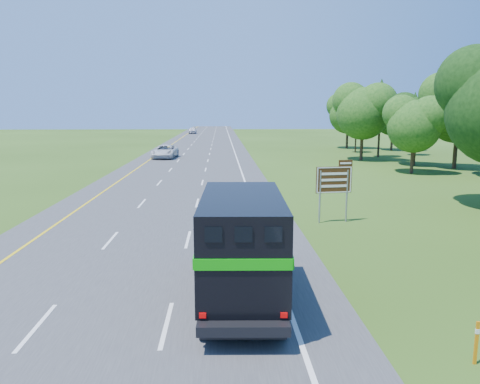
{
  "coord_description": "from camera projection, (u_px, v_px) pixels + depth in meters",
  "views": [
    {
      "loc": [
        3.42,
        -10.63,
        6.07
      ],
      "look_at": [
        4.42,
        13.66,
        1.85
      ],
      "focal_mm": 35.0,
      "sensor_mm": 36.0,
      "label": 1
    }
  ],
  "objects": [
    {
      "name": "ground",
      "position": [
        82.0,
        364.0,
        11.36
      ],
      "size": [
        300.0,
        300.0,
        0.0
      ],
      "primitive_type": "plane",
      "color": "#2A4412",
      "rests_on": "ground"
    },
    {
      "name": "road",
      "position": [
        194.0,
        158.0,
        60.58
      ],
      "size": [
        15.0,
        260.0,
        0.04
      ],
      "primitive_type": "cube",
      "color": "#38383A",
      "rests_on": "ground"
    },
    {
      "name": "lane_markings",
      "position": [
        194.0,
        158.0,
        60.58
      ],
      "size": [
        11.15,
        260.0,
        0.01
      ],
      "color": "yellow",
      "rests_on": "road"
    },
    {
      "name": "tree_wall_right",
      "position": [
        478.0,
        112.0,
        40.93
      ],
      "size": [
        16.0,
        100.0,
        12.0
      ],
      "primitive_type": null,
      "color": "#133D10",
      "rests_on": "ground"
    },
    {
      "name": "horse_truck",
      "position": [
        242.0,
        242.0,
        15.09
      ],
      "size": [
        2.72,
        7.96,
        3.49
      ],
      "rotation": [
        0.0,
        0.0,
        -0.03
      ],
      "color": "black",
      "rests_on": "road"
    },
    {
      "name": "white_suv",
      "position": [
        165.0,
        152.0,
        60.69
      ],
      "size": [
        3.23,
        6.29,
        1.7
      ],
      "primitive_type": "imported",
      "rotation": [
        0.0,
        0.0,
        -0.07
      ],
      "color": "silver",
      "rests_on": "road"
    },
    {
      "name": "far_car",
      "position": [
        193.0,
        130.0,
        126.66
      ],
      "size": [
        2.14,
        5.0,
        1.68
      ],
      "primitive_type": "imported",
      "rotation": [
        0.0,
        0.0,
        -0.03
      ],
      "color": "silver",
      "rests_on": "road"
    },
    {
      "name": "exit_sign",
      "position": [
        335.0,
        182.0,
        25.48
      ],
      "size": [
        2.03,
        0.33,
        3.45
      ],
      "rotation": [
        0.0,
        0.0,
        0.13
      ],
      "color": "gray",
      "rests_on": "ground"
    },
    {
      "name": "delineator",
      "position": [
        476.0,
        341.0,
        11.26
      ],
      "size": [
        0.09,
        0.05,
        1.1
      ],
      "color": "orange",
      "rests_on": "ground"
    }
  ]
}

